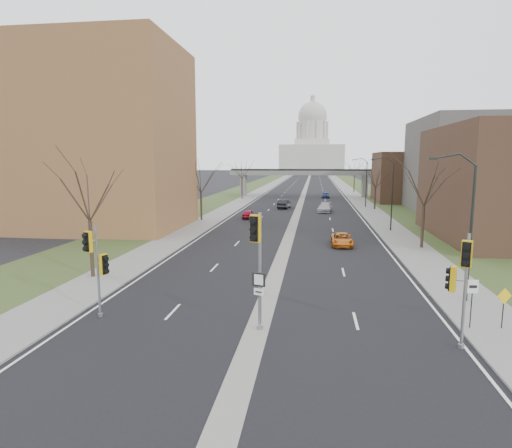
% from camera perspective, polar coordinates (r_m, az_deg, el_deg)
% --- Properties ---
extents(ground, '(700.00, 700.00, 0.00)m').
position_cam_1_polar(ground, '(21.89, 0.09, -14.06)').
color(ground, black).
rests_on(ground, ground).
extents(road_surface, '(20.00, 600.00, 0.01)m').
position_cam_1_polar(road_surface, '(170.26, 6.92, 5.60)').
color(road_surface, black).
rests_on(road_surface, ground).
extents(median_strip, '(1.20, 600.00, 0.02)m').
position_cam_1_polar(median_strip, '(170.26, 6.92, 5.59)').
color(median_strip, gray).
rests_on(median_strip, ground).
extents(sidewalk_right, '(4.00, 600.00, 0.12)m').
position_cam_1_polar(sidewalk_right, '(170.49, 10.97, 5.53)').
color(sidewalk_right, gray).
rests_on(sidewalk_right, ground).
extents(sidewalk_left, '(4.00, 600.00, 0.12)m').
position_cam_1_polar(sidewalk_left, '(170.87, 2.87, 5.68)').
color(sidewalk_left, gray).
rests_on(sidewalk_left, ground).
extents(grass_verge_right, '(8.00, 600.00, 0.10)m').
position_cam_1_polar(grass_verge_right, '(170.92, 12.99, 5.47)').
color(grass_verge_right, '#2F451F').
rests_on(grass_verge_right, ground).
extents(grass_verge_left, '(8.00, 600.00, 0.10)m').
position_cam_1_polar(grass_verge_left, '(171.49, 0.87, 5.69)').
color(grass_verge_left, '#2F451F').
rests_on(grass_verge_left, ground).
extents(apartment_building, '(25.00, 16.00, 22.00)m').
position_cam_1_polar(apartment_building, '(57.75, -22.41, 10.44)').
color(apartment_building, brown).
rests_on(apartment_building, ground).
extents(commercial_block_mid, '(18.00, 22.00, 15.00)m').
position_cam_1_polar(commercial_block_mid, '(76.35, 27.36, 6.87)').
color(commercial_block_mid, '#585650').
rests_on(commercial_block_mid, ground).
extents(commercial_block_far, '(14.00, 14.00, 10.00)m').
position_cam_1_polar(commercial_block_far, '(92.14, 19.99, 5.86)').
color(commercial_block_far, '#483122').
rests_on(commercial_block_far, ground).
extents(pedestrian_bridge, '(34.00, 3.00, 6.45)m').
position_cam_1_polar(pedestrian_bridge, '(100.13, 6.29, 6.40)').
color(pedestrian_bridge, slate).
rests_on(pedestrian_bridge, ground).
extents(capitol, '(48.00, 42.00, 55.75)m').
position_cam_1_polar(capitol, '(340.20, 7.47, 10.13)').
color(capitol, '#B9B6AA').
rests_on(capitol, ground).
extents(streetlight_near, '(2.61, 0.20, 8.70)m').
position_cam_1_polar(streetlight_near, '(27.36, 25.49, 4.64)').
color(streetlight_near, black).
rests_on(streetlight_near, sidewalk_right).
extents(streetlight_mid, '(2.61, 0.20, 8.70)m').
position_cam_1_polar(streetlight_mid, '(52.71, 16.95, 6.55)').
color(streetlight_mid, black).
rests_on(streetlight_mid, sidewalk_right).
extents(streetlight_far, '(2.61, 0.20, 8.70)m').
position_cam_1_polar(streetlight_far, '(78.48, 13.97, 7.18)').
color(streetlight_far, black).
rests_on(streetlight_far, sidewalk_right).
extents(tree_left_a, '(7.20, 7.20, 9.40)m').
position_cam_1_polar(tree_left_a, '(32.19, -21.51, 4.76)').
color(tree_left_a, '#382B21').
rests_on(tree_left_a, sidewalk_left).
extents(tree_left_b, '(6.75, 6.75, 8.81)m').
position_cam_1_polar(tree_left_b, '(60.16, -7.38, 6.35)').
color(tree_left_b, '#382B21').
rests_on(tree_left_b, sidewalk_left).
extents(tree_left_c, '(7.65, 7.65, 9.99)m').
position_cam_1_polar(tree_left_c, '(93.38, -1.90, 7.65)').
color(tree_left_c, '#382B21').
rests_on(tree_left_c, sidewalk_left).
extents(tree_right_a, '(7.20, 7.20, 9.40)m').
position_cam_1_polar(tree_right_a, '(43.31, 21.65, 5.56)').
color(tree_right_a, '#382B21').
rests_on(tree_right_a, sidewalk_right).
extents(tree_right_b, '(6.30, 6.30, 8.22)m').
position_cam_1_polar(tree_right_b, '(75.78, 15.70, 6.22)').
color(tree_right_b, '#382B21').
rests_on(tree_right_b, sidewalk_right).
extents(tree_right_c, '(7.65, 7.65, 9.99)m').
position_cam_1_polar(tree_right_c, '(115.50, 13.03, 7.60)').
color(tree_right_c, '#382B21').
rests_on(tree_right_c, sidewalk_right).
extents(signal_pole_left, '(1.15, 0.83, 4.99)m').
position_cam_1_polar(signal_pole_left, '(24.01, -20.49, -4.39)').
color(signal_pole_left, gray).
rests_on(signal_pole_left, ground).
extents(signal_pole_median, '(0.78, 0.99, 5.89)m').
position_cam_1_polar(signal_pole_median, '(20.59, 0.17, -3.55)').
color(signal_pole_median, gray).
rests_on(signal_pole_median, ground).
extents(signal_pole_right, '(0.87, 1.22, 5.25)m').
position_cam_1_polar(signal_pole_right, '(20.88, 25.65, -6.10)').
color(signal_pole_right, gray).
rests_on(signal_pole_right, ground).
extents(speed_limit_sign, '(0.53, 0.09, 2.46)m').
position_cam_1_polar(speed_limit_sign, '(23.92, 26.86, -8.42)').
color(speed_limit_sign, black).
rests_on(speed_limit_sign, sidewalk_right).
extents(warning_sign, '(0.77, 0.30, 2.07)m').
position_cam_1_polar(warning_sign, '(24.69, 30.13, -9.01)').
color(warning_sign, black).
rests_on(warning_sign, sidewalk_right).
extents(car_left_near, '(1.65, 3.80, 1.27)m').
position_cam_1_polar(car_left_near, '(62.47, -1.06, 1.35)').
color(car_left_near, '#AA132F').
rests_on(car_left_near, ground).
extents(car_left_far, '(2.21, 4.91, 1.56)m').
position_cam_1_polar(car_left_far, '(75.73, 3.79, 2.69)').
color(car_left_far, black).
rests_on(car_left_far, ground).
extents(car_right_near, '(2.07, 4.47, 1.24)m').
position_cam_1_polar(car_right_near, '(43.29, 11.38, -2.03)').
color(car_right_near, '#BF6014').
rests_on(car_right_near, ground).
extents(car_right_mid, '(2.62, 5.27, 1.47)m').
position_cam_1_polar(car_right_mid, '(71.00, 9.16, 2.18)').
color(car_right_mid, '#ABA9B1').
rests_on(car_right_mid, ground).
extents(car_right_far, '(1.71, 3.97, 1.34)m').
position_cam_1_polar(car_right_far, '(98.03, 9.26, 3.85)').
color(car_right_far, navy).
rests_on(car_right_far, ground).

